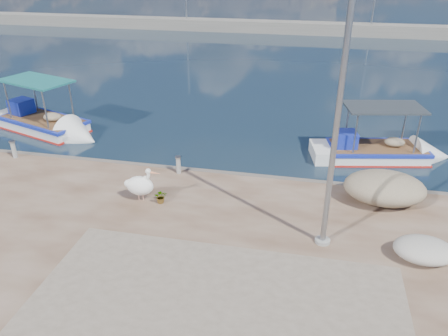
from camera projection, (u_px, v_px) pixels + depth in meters
ground at (196, 267)px, 12.42m from camera, size 1400.00×1400.00×0.00m
breakwater at (293, 28)px, 47.15m from camera, size 120.00×2.20×7.50m
boat_left at (44, 125)px, 21.84m from camera, size 6.51×3.91×2.98m
boat_right at (375, 154)px, 18.85m from camera, size 5.94×2.94×2.74m
pelican at (140, 185)px, 14.53m from camera, size 1.25×0.60×1.22m
lamp_post at (335, 136)px, 11.20m from camera, size 0.44×0.96×7.00m
bollard_near at (178, 164)px, 16.42m from camera, size 0.23×0.23×0.69m
bollard_far at (13, 148)px, 17.65m from camera, size 0.24×0.24×0.74m
potted_plant at (161, 197)px, 14.53m from camera, size 0.51×0.48×0.47m
net_pile_d at (424, 250)px, 11.83m from camera, size 1.62×1.21×0.61m
net_pile_c at (384, 188)px, 14.47m from camera, size 2.65×1.90×1.04m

